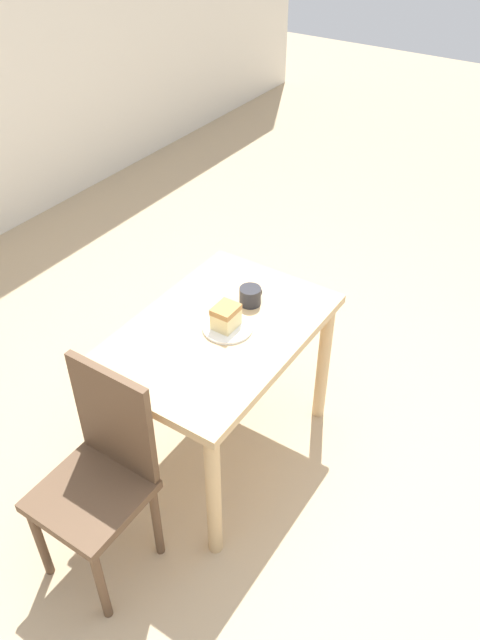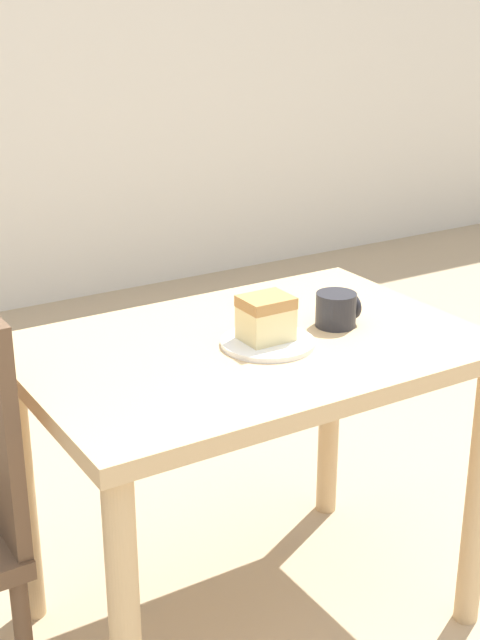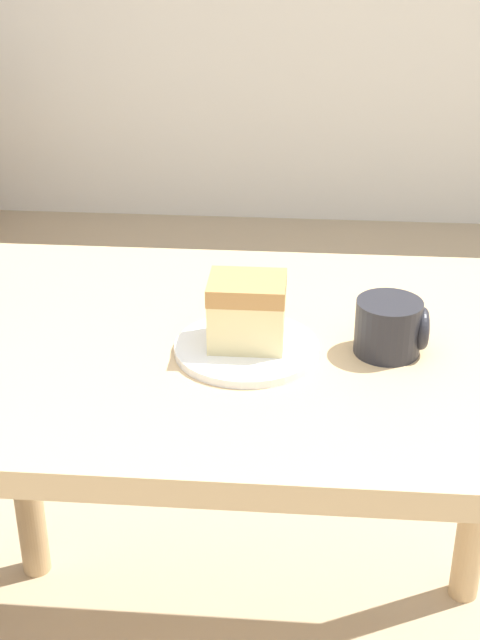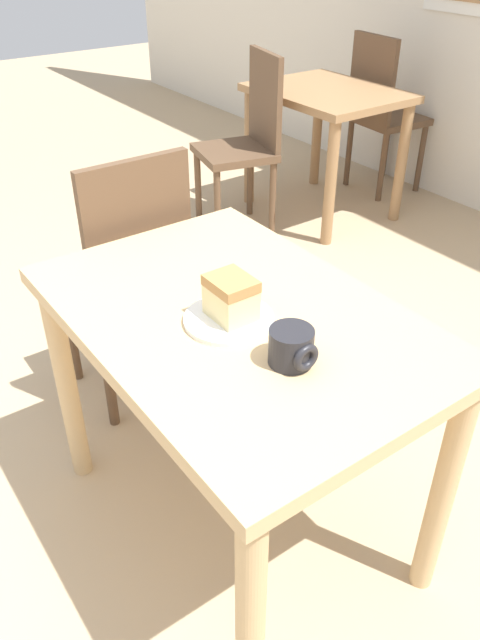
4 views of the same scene
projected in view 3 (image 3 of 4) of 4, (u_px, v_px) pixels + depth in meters
dining_table_near at (233, 408)px, 1.37m from camera, size 1.01×0.68×0.74m
plate at (247, 348)px, 1.28m from camera, size 0.21×0.21×0.01m
cake_slice at (247, 311)px, 1.26m from camera, size 0.11×0.09×0.10m
coffee_mug at (391, 327)px, 1.26m from camera, size 0.10×0.09×0.08m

